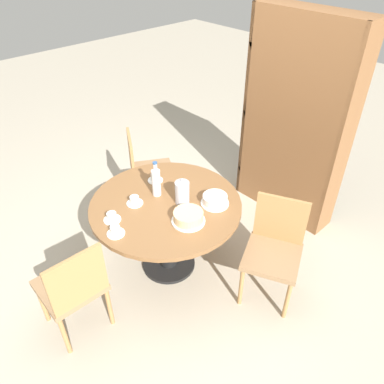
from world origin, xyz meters
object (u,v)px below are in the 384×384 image
(coffee_pot, at_px, (182,192))
(cup_b, at_px, (135,201))
(cup_a, at_px, (112,217))
(cup_c, at_px, (155,178))
(bookshelf, at_px, (292,127))
(water_bottle, at_px, (156,182))
(cake_second, at_px, (215,200))
(cup_d, at_px, (116,231))
(chair_a, at_px, (73,287))
(chair_b, at_px, (274,248))
(chair_c, at_px, (146,170))
(cake_main, at_px, (188,217))

(coffee_pot, distance_m, cup_b, 0.38)
(cup_a, distance_m, cup_c, 0.59)
(bookshelf, height_order, water_bottle, bookshelf)
(cake_second, relative_size, cup_d, 1.72)
(chair_a, height_order, bookshelf, bookshelf)
(water_bottle, xyz_separation_m, cup_c, (-0.16, 0.11, -0.10))
(chair_b, xyz_separation_m, bookshelf, (-0.60, 0.98, 0.48))
(bookshelf, relative_size, cup_d, 15.11)
(cup_c, bearing_deg, bookshelf, 69.93)
(chair_b, distance_m, coffee_pot, 0.84)
(coffee_pot, distance_m, cup_a, 0.57)
(bookshelf, xyz_separation_m, coffee_pot, (-0.09, -1.31, -0.14))
(chair_b, bearing_deg, bookshelf, 95.81)
(chair_b, height_order, chair_c, same)
(bookshelf, distance_m, cup_b, 1.65)
(cup_a, height_order, cup_c, same)
(chair_a, xyz_separation_m, water_bottle, (-0.17, 0.91, 0.37))
(chair_a, relative_size, coffee_pot, 3.77)
(cake_main, bearing_deg, bookshelf, 94.64)
(chair_a, relative_size, cake_second, 3.83)
(bookshelf, relative_size, cup_c, 15.11)
(cup_a, bearing_deg, chair_a, -71.76)
(chair_b, xyz_separation_m, cup_c, (-1.07, -0.31, 0.27))
(chair_c, bearing_deg, cup_c, -177.46)
(chair_b, distance_m, cup_a, 1.27)
(bookshelf, distance_m, cup_d, 1.93)
(chair_a, xyz_separation_m, cake_second, (0.24, 1.17, 0.28))
(bookshelf, xyz_separation_m, cake_second, (0.10, -1.14, -0.20))
(cup_a, relative_size, cup_c, 1.00)
(chair_c, height_order, water_bottle, water_bottle)
(bookshelf, xyz_separation_m, water_bottle, (-0.31, -1.40, -0.11))
(chair_a, height_order, cake_main, chair_a)
(cake_second, bearing_deg, chair_c, 173.52)
(bookshelf, bearing_deg, cup_b, 78.30)
(water_bottle, xyz_separation_m, cup_b, (-0.03, -0.21, -0.10))
(chair_a, distance_m, cup_d, 0.48)
(coffee_pot, bearing_deg, cup_a, -110.60)
(cup_b, relative_size, cup_d, 1.00)
(chair_b, relative_size, cake_second, 3.83)
(cake_second, distance_m, cup_a, 0.80)
(cup_d, bearing_deg, chair_a, -89.00)
(chair_a, xyz_separation_m, cup_c, (-0.34, 1.02, 0.27))
(coffee_pot, xyz_separation_m, cake_second, (0.19, 0.17, -0.07))
(cup_c, bearing_deg, chair_b, 15.94)
(cake_main, height_order, cup_c, cake_main)
(cup_c, xyz_separation_m, cup_d, (0.33, -0.63, 0.00))
(cake_second, height_order, cup_b, cake_second)
(chair_b, height_order, cup_d, chair_b)
(cup_b, height_order, cup_d, same)
(chair_c, relative_size, coffee_pot, 3.77)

